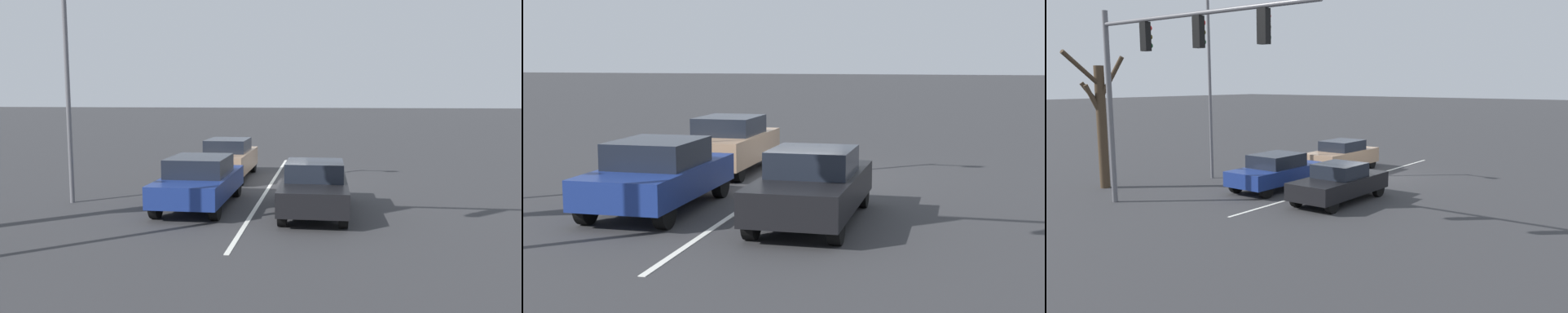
% 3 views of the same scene
% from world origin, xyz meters
% --- Properties ---
extents(ground_plane, '(240.00, 240.00, 0.00)m').
position_xyz_m(ground_plane, '(0.00, 0.00, 0.00)').
color(ground_plane, '#333335').
extents(lane_stripe_left_divider, '(0.12, 15.59, 0.01)m').
position_xyz_m(lane_stripe_left_divider, '(0.00, 1.79, 0.01)').
color(lane_stripe_left_divider, silver).
rests_on(lane_stripe_left_divider, ground_plane).
extents(car_navy_midlane_front, '(1.88, 4.41, 1.49)m').
position_xyz_m(car_navy_midlane_front, '(1.67, 5.13, 0.77)').
color(car_navy_midlane_front, navy).
rests_on(car_navy_midlane_front, ground_plane).
extents(car_black_leftlane_front, '(1.77, 4.39, 1.45)m').
position_xyz_m(car_black_leftlane_front, '(-1.69, 5.46, 0.73)').
color(car_black_leftlane_front, black).
rests_on(car_black_leftlane_front, ground_plane).
extents(car_tan_midlane_second, '(1.79, 4.36, 1.55)m').
position_xyz_m(car_tan_midlane_second, '(1.85, -0.16, 0.80)').
color(car_tan_midlane_second, tan).
rests_on(car_tan_midlane_second, ground_plane).
extents(street_lamp_right_shoulder, '(1.72, 0.24, 8.52)m').
position_xyz_m(street_lamp_right_shoulder, '(5.52, 5.09, 4.85)').
color(street_lamp_right_shoulder, slate).
rests_on(street_lamp_right_shoulder, ground_plane).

